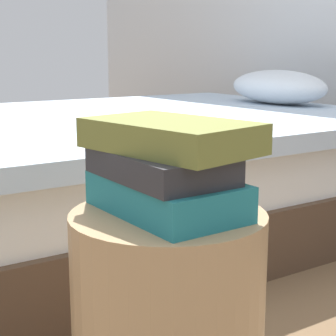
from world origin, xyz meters
TOP-DOWN VIEW (x-y plane):
  - bed at (-1.15, 0.69)m, footprint 1.64×2.08m
  - side_table at (0.00, 0.00)m, footprint 0.34×0.34m
  - book_teal at (-0.01, -0.00)m, footprint 0.28×0.17m
  - book_charcoal at (-0.01, -0.01)m, footprint 0.26×0.16m
  - book_olive at (-0.01, 0.01)m, footprint 0.31×0.22m

SIDE VIEW (x-z plane):
  - side_table at x=0.00m, z-range 0.00..0.44m
  - bed at x=-1.15m, z-range -0.08..0.54m
  - book_teal at x=-0.01m, z-range 0.44..0.50m
  - book_charcoal at x=-0.01m, z-range 0.50..0.54m
  - book_olive at x=-0.01m, z-range 0.54..0.59m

